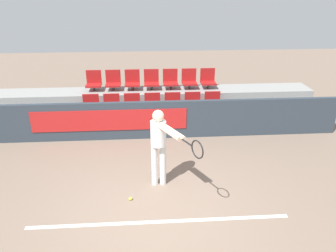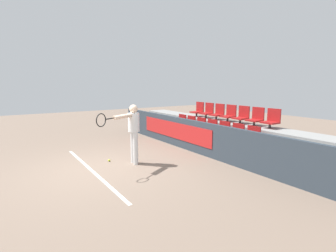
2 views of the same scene
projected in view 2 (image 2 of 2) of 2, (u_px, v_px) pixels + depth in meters
The scene contains 21 objects.
ground_plane at pixel (101, 169), 6.88m from camera, with size 30.00×30.00×0.00m, color #7A6656.
court_baseline at pixel (92, 171), 6.75m from camera, with size 4.65×0.08×0.01m.
barrier_wall at pixel (195, 136), 8.53m from camera, with size 10.03×0.14×1.04m.
bleacher_tier_front at pixel (207, 143), 8.83m from camera, with size 9.63×0.88×0.45m.
bleacher_tier_middle at pixel (226, 134), 9.27m from camera, with size 9.63×0.88×0.90m.
stadium_chair_0 at pixel (180, 123), 10.24m from camera, with size 0.44×0.39×0.58m.
stadium_chair_1 at pixel (189, 125), 9.76m from camera, with size 0.44×0.39×0.58m.
stadium_chair_2 at pixel (199, 127), 9.29m from camera, with size 0.44×0.39×0.58m.
stadium_chair_3 at pixel (210, 129), 8.82m from camera, with size 0.44×0.39×0.58m.
stadium_chair_4 at pixel (222, 132), 8.35m from camera, with size 0.44×0.39×0.58m.
stadium_chair_5 at pixel (236, 134), 7.88m from camera, with size 0.44×0.39×0.58m.
stadium_chair_6 at pixel (251, 138), 7.41m from camera, with size 0.44×0.39×0.58m.
stadium_chair_7 at pixel (198, 110), 10.64m from camera, with size 0.44×0.39×0.58m.
stadium_chair_8 at pixel (207, 111), 10.17m from camera, with size 0.44×0.39×0.58m.
stadium_chair_9 at pixel (218, 113), 9.70m from camera, with size 0.44×0.39×0.58m.
stadium_chair_10 at pixel (229, 114), 9.22m from camera, with size 0.44×0.39×0.58m.
stadium_chair_11 at pixel (242, 116), 8.75m from camera, with size 0.44×0.39×0.58m.
stadium_chair_12 at pixel (256, 117), 8.28m from camera, with size 0.44×0.39×0.58m.
stadium_chair_13 at pixel (272, 120), 7.81m from camera, with size 0.44×0.39×0.58m.
tennis_player at pixel (132, 128), 7.12m from camera, with size 0.83×1.42×1.66m.
tennis_ball at pixel (109, 160), 7.54m from camera, with size 0.07×0.07×0.07m.
Camera 2 is at (6.49, -2.14, 2.22)m, focal length 28.00 mm.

